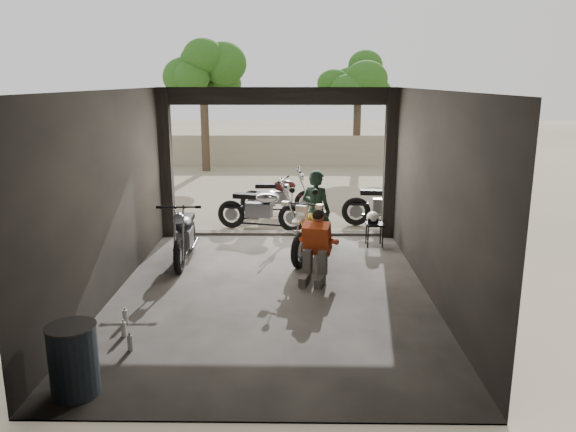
{
  "coord_description": "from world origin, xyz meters",
  "views": [
    {
      "loc": [
        0.38,
        -8.46,
        3.35
      ],
      "look_at": [
        0.26,
        0.6,
        1.14
      ],
      "focal_mm": 35.0,
      "sensor_mm": 36.0,
      "label": 1
    }
  ],
  "objects_px": {
    "outside_bike_c": "(389,200)",
    "sign_post": "(412,153)",
    "mechanic": "(315,248)",
    "outside_bike_b": "(280,192)",
    "stool": "(375,227)",
    "left_bike": "(185,231)",
    "outside_bike_a": "(261,204)",
    "helmet": "(373,217)",
    "oil_drum": "(74,361)",
    "main_bike": "(312,227)",
    "rider": "(316,212)"
  },
  "relations": [
    {
      "from": "outside_bike_b",
      "to": "rider",
      "type": "relative_size",
      "value": 1.05
    },
    {
      "from": "left_bike",
      "to": "oil_drum",
      "type": "xyz_separation_m",
      "value": [
        -0.3,
        -4.65,
        -0.19
      ]
    },
    {
      "from": "left_bike",
      "to": "stool",
      "type": "height_order",
      "value": "left_bike"
    },
    {
      "from": "helmet",
      "to": "oil_drum",
      "type": "distance_m",
      "value": 6.92
    },
    {
      "from": "mechanic",
      "to": "oil_drum",
      "type": "relative_size",
      "value": 1.47
    },
    {
      "from": "left_bike",
      "to": "main_bike",
      "type": "bearing_deg",
      "value": 4.01
    },
    {
      "from": "outside_bike_a",
      "to": "mechanic",
      "type": "distance_m",
      "value": 3.54
    },
    {
      "from": "outside_bike_b",
      "to": "oil_drum",
      "type": "distance_m",
      "value": 8.71
    },
    {
      "from": "oil_drum",
      "to": "outside_bike_c",
      "type": "bearing_deg",
      "value": 58.12
    },
    {
      "from": "left_bike",
      "to": "sign_post",
      "type": "xyz_separation_m",
      "value": [
        4.68,
        2.42,
        1.15
      ]
    },
    {
      "from": "main_bike",
      "to": "oil_drum",
      "type": "bearing_deg",
      "value": -97.62
    },
    {
      "from": "outside_bike_b",
      "to": "sign_post",
      "type": "xyz_separation_m",
      "value": [
        3.01,
        -1.41,
        1.16
      ]
    },
    {
      "from": "rider",
      "to": "oil_drum",
      "type": "bearing_deg",
      "value": 90.95
    },
    {
      "from": "main_bike",
      "to": "oil_drum",
      "type": "xyz_separation_m",
      "value": [
        -2.7,
        -4.92,
        -0.2
      ]
    },
    {
      "from": "left_bike",
      "to": "helmet",
      "type": "height_order",
      "value": "left_bike"
    },
    {
      "from": "outside_bike_a",
      "to": "helmet",
      "type": "xyz_separation_m",
      "value": [
        2.36,
        -1.26,
        0.0
      ]
    },
    {
      "from": "left_bike",
      "to": "rider",
      "type": "distance_m",
      "value": 2.57
    },
    {
      "from": "left_bike",
      "to": "outside_bike_b",
      "type": "height_order",
      "value": "left_bike"
    },
    {
      "from": "left_bike",
      "to": "oil_drum",
      "type": "distance_m",
      "value": 4.67
    },
    {
      "from": "helmet",
      "to": "mechanic",
      "type": "bearing_deg",
      "value": -128.16
    },
    {
      "from": "outside_bike_c",
      "to": "helmet",
      "type": "relative_size",
      "value": 7.05
    },
    {
      "from": "oil_drum",
      "to": "sign_post",
      "type": "height_order",
      "value": "sign_post"
    },
    {
      "from": "rider",
      "to": "oil_drum",
      "type": "relative_size",
      "value": 2.05
    },
    {
      "from": "helmet",
      "to": "oil_drum",
      "type": "bearing_deg",
      "value": -132.41
    },
    {
      "from": "mechanic",
      "to": "oil_drum",
      "type": "xyz_separation_m",
      "value": [
        -2.71,
        -3.58,
        -0.19
      ]
    },
    {
      "from": "outside_bike_c",
      "to": "rider",
      "type": "xyz_separation_m",
      "value": [
        -1.77,
        -2.04,
        0.19
      ]
    },
    {
      "from": "outside_bike_b",
      "to": "outside_bike_c",
      "type": "distance_m",
      "value": 2.83
    },
    {
      "from": "helmet",
      "to": "sign_post",
      "type": "relative_size",
      "value": 0.1
    },
    {
      "from": "mechanic",
      "to": "outside_bike_c",
      "type": "bearing_deg",
      "value": 78.37
    },
    {
      "from": "rider",
      "to": "outside_bike_c",
      "type": "bearing_deg",
      "value": -102.1
    },
    {
      "from": "mechanic",
      "to": "main_bike",
      "type": "bearing_deg",
      "value": 105.13
    },
    {
      "from": "left_bike",
      "to": "outside_bike_c",
      "type": "relative_size",
      "value": 0.93
    },
    {
      "from": "main_bike",
      "to": "left_bike",
      "type": "relative_size",
      "value": 1.02
    },
    {
      "from": "sign_post",
      "to": "outside_bike_a",
      "type": "bearing_deg",
      "value": -176.97
    },
    {
      "from": "outside_bike_a",
      "to": "mechanic",
      "type": "relative_size",
      "value": 1.54
    },
    {
      "from": "outside_bike_c",
      "to": "sign_post",
      "type": "distance_m",
      "value": 1.21
    },
    {
      "from": "mechanic",
      "to": "helmet",
      "type": "relative_size",
      "value": 4.42
    },
    {
      "from": "main_bike",
      "to": "helmet",
      "type": "height_order",
      "value": "main_bike"
    },
    {
      "from": "mechanic",
      "to": "oil_drum",
      "type": "distance_m",
      "value": 4.5
    },
    {
      "from": "outside_bike_c",
      "to": "outside_bike_a",
      "type": "bearing_deg",
      "value": 102.07
    },
    {
      "from": "outside_bike_c",
      "to": "mechanic",
      "type": "bearing_deg",
      "value": 158.68
    },
    {
      "from": "stool",
      "to": "oil_drum",
      "type": "bearing_deg",
      "value": -125.29
    },
    {
      "from": "outside_bike_a",
      "to": "rider",
      "type": "height_order",
      "value": "rider"
    },
    {
      "from": "outside_bike_b",
      "to": "stool",
      "type": "bearing_deg",
      "value": -145.61
    },
    {
      "from": "outside_bike_b",
      "to": "sign_post",
      "type": "relative_size",
      "value": 0.68
    },
    {
      "from": "rider",
      "to": "stool",
      "type": "bearing_deg",
      "value": -134.05
    },
    {
      "from": "helmet",
      "to": "outside_bike_b",
      "type": "bearing_deg",
      "value": 117.75
    },
    {
      "from": "helmet",
      "to": "sign_post",
      "type": "bearing_deg",
      "value": 46.15
    },
    {
      "from": "helmet",
      "to": "oil_drum",
      "type": "height_order",
      "value": "oil_drum"
    },
    {
      "from": "oil_drum",
      "to": "outside_bike_a",
      "type": "bearing_deg",
      "value": 77.02
    }
  ]
}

